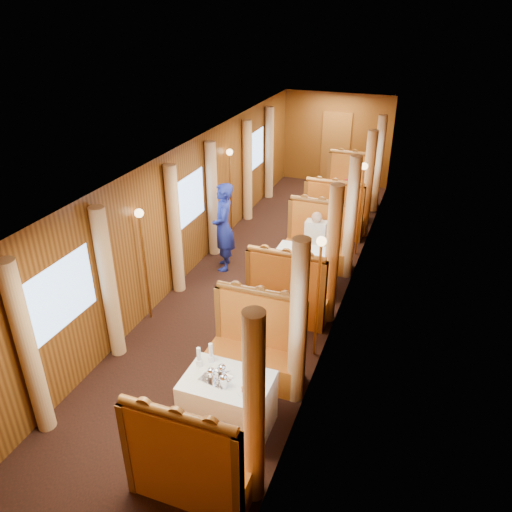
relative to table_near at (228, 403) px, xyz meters
The scene contains 48 objects.
floor 3.60m from the table_near, 102.09° to the left, with size 3.00×12.00×0.01m, color black, non-canonical shape.
ceiling 4.16m from the table_near, 102.09° to the left, with size 3.00×12.00×0.01m, color silver, non-canonical shape.
wall_far 9.57m from the table_near, 94.51° to the left, with size 3.00×2.50×0.01m, color brown, non-canonical shape.
wall_left 4.25m from the table_near, 122.74° to the left, with size 12.00×2.50×0.01m, color brown, non-canonical shape.
wall_right 3.68m from the table_near, 77.91° to the left, with size 12.00×2.50×0.01m, color brown, non-canonical shape.
doorway_far 9.52m from the table_near, 94.53° to the left, with size 0.80×0.04×2.00m, color brown.
table_near is the anchor object (origin of this frame).
banquette_near_fwd 1.02m from the table_near, 90.00° to the right, with size 1.30×0.55×1.34m.
banquette_near_aft 1.02m from the table_near, 90.00° to the left, with size 1.30×0.55×1.34m.
table_mid 3.50m from the table_near, 90.00° to the left, with size 1.05×0.72×0.75m, color white.
banquette_mid_fwd 2.49m from the table_near, 90.00° to the left, with size 1.30×0.55×1.34m.
banquette_mid_aft 4.51m from the table_near, 90.00° to the left, with size 1.30×0.55×1.34m.
table_far 7.00m from the table_near, 90.00° to the left, with size 1.05×0.72×0.75m, color white.
banquette_far_fwd 5.99m from the table_near, 90.00° to the left, with size 1.30×0.55×1.34m.
banquette_far_aft 8.01m from the table_near, 90.00° to the left, with size 1.30×0.55×1.34m.
tea_tray 0.41m from the table_near, 165.51° to the right, with size 0.34×0.26×0.01m, color silver.
teapot_left 0.48m from the table_near, 160.75° to the right, with size 0.16×0.12×0.13m, color silver, non-canonical shape.
teapot_right 0.46m from the table_near, 84.67° to the right, with size 0.17×0.13×0.14m, color silver, non-canonical shape.
teapot_back 0.45m from the table_near, 160.61° to the left, with size 0.17×0.13×0.14m, color silver, non-canonical shape.
fruit_plate 0.50m from the table_near, 18.00° to the right, with size 0.24×0.24×0.05m.
cup_inboard 0.65m from the table_near, 164.11° to the left, with size 0.08×0.08×0.26m.
cup_outboard 0.63m from the table_near, 142.39° to the left, with size 0.08×0.08×0.26m.
rose_vase_mid 3.51m from the table_near, 90.39° to the left, with size 0.06×0.06×0.36m.
rose_vase_far 7.02m from the table_near, 89.72° to the left, with size 0.06×0.06×0.36m.
window_left_near 2.48m from the table_near, behind, with size 1.20×0.90×0.01m, color #83ADE1, non-canonical shape.
curtain_left_near_a 2.41m from the table_near, 159.89° to the right, with size 0.22×0.22×2.35m, color tan.
curtain_left_near_b 2.41m from the table_near, 159.89° to the left, with size 0.22×0.22×2.35m, color tan.
window_right_near 1.30m from the table_near, ahead, with size 1.20×0.90×0.01m, color #83ADE1, non-canonical shape.
curtain_right_near_a 1.28m from the table_near, 51.07° to the right, with size 0.22×0.22×2.35m, color tan.
curtain_right_near_b 1.28m from the table_near, 51.07° to the left, with size 0.22×0.22×2.35m, color tan.
window_left_mid 4.29m from the table_near, 122.56° to the left, with size 1.20×0.90×0.01m, color #83ADE1, non-canonical shape.
curtain_left_mid_a 3.55m from the table_near, 128.06° to the left, with size 0.22×0.22×2.35m, color tan.
curtain_left_mid_b 4.85m from the table_near, 116.46° to the left, with size 0.22×0.22×2.35m, color tan.
window_right_mid 3.73m from the table_near, 78.14° to the left, with size 1.20×0.90×0.01m, color #83ADE1, non-canonical shape.
curtain_right_mid_a 2.90m from the table_near, 76.96° to the left, with size 0.22×0.22×2.35m, color tan.
curtain_right_mid_b 4.40m from the table_near, 81.63° to the left, with size 0.22×0.22×2.35m, color tan.
window_left_far 7.43m from the table_near, 107.71° to the left, with size 1.20×0.90×0.01m, color #83ADE1, non-canonical shape.
curtain_left_far_a 6.62m from the table_near, 108.90° to the left, with size 0.22×0.22×2.35m, color tan.
curtain_left_far_b 8.11m from the table_near, 105.31° to the left, with size 0.22×0.22×2.35m, color tan.
window_right_far 7.12m from the table_near, 84.01° to the left, with size 1.20×0.90×0.01m, color #83ADE1, non-canonical shape.
curtain_right_far_a 6.30m from the table_near, 84.22° to the left, with size 0.22×0.22×2.35m, color tan.
curtain_right_far_b 7.85m from the table_near, 85.37° to the left, with size 0.22×0.22×2.35m, color tan.
sconce_left_fore 2.95m from the table_near, 140.86° to the left, with size 0.14×0.14×1.95m.
sconce_right_fore 2.12m from the table_near, 69.62° to the left, with size 0.14×0.14×1.95m.
sconce_left_aft 5.76m from the table_near, 112.27° to the left, with size 0.14×0.14×1.95m.
sconce_right_aft 5.39m from the table_near, 82.94° to the left, with size 0.14×0.14×1.95m.
steward 4.15m from the table_near, 114.01° to the left, with size 0.63×0.42×1.74m, color navy.
passenger 4.27m from the table_near, 90.00° to the left, with size 0.40×0.44×0.76m.
Camera 1 is at (2.64, -7.65, 4.78)m, focal length 35.00 mm.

